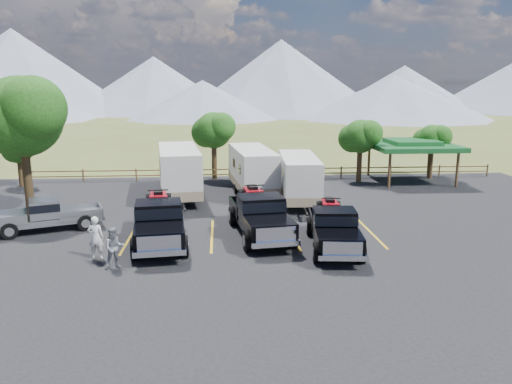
{
  "coord_description": "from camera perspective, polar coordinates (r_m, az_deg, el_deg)",
  "views": [
    {
      "loc": [
        -1.53,
        -19.76,
        7.42
      ],
      "look_at": [
        0.39,
        6.74,
        1.6
      ],
      "focal_mm": 35.0,
      "sensor_mm": 36.0,
      "label": 1
    }
  ],
  "objects": [
    {
      "name": "tree_ne_a",
      "position": [
        38.45,
        11.81,
        6.22
      ],
      "size": [
        3.11,
        2.92,
        4.76
      ],
      "color": "#312213",
      "rests_on": "ground"
    },
    {
      "name": "tree_ne_b",
      "position": [
        41.45,
        19.46,
        5.71
      ],
      "size": [
        2.77,
        2.59,
        4.27
      ],
      "color": "#312213",
      "rests_on": "ground"
    },
    {
      "name": "rig_right",
      "position": [
        23.1,
        8.84,
        -3.88
      ],
      "size": [
        2.64,
        6.27,
        2.04
      ],
      "rotation": [
        0.0,
        0.0,
        -0.1
      ],
      "color": "black",
      "rests_on": "asphalt_lot"
    },
    {
      "name": "person_b",
      "position": [
        21.07,
        -15.89,
        -6.17
      ],
      "size": [
        0.98,
        0.85,
        1.72
      ],
      "primitive_type": "imported",
      "rotation": [
        0.0,
        0.0,
        0.28
      ],
      "color": "slate",
      "rests_on": "asphalt_lot"
    },
    {
      "name": "rail_fence",
      "position": [
        39.03,
        1.12,
        2.3
      ],
      "size": [
        36.12,
        0.12,
        1.0
      ],
      "color": "brown",
      "rests_on": "ground"
    },
    {
      "name": "rig_center",
      "position": [
        24.58,
        0.43,
        -2.47
      ],
      "size": [
        3.07,
        7.02,
        2.27
      ],
      "rotation": [
        0.0,
        0.0,
        0.13
      ],
      "color": "black",
      "rests_on": "asphalt_lot"
    },
    {
      "name": "trailer_left",
      "position": [
        32.92,
        -8.78,
        2.3
      ],
      "size": [
        3.39,
        9.47,
        3.27
      ],
      "rotation": [
        0.0,
        0.0,
        0.13
      ],
      "color": "silver",
      "rests_on": "asphalt_lot"
    },
    {
      "name": "rig_left",
      "position": [
        23.88,
        -11.03,
        -3.15
      ],
      "size": [
        3.01,
        7.0,
        2.27
      ],
      "rotation": [
        0.0,
        0.0,
        0.12
      ],
      "color": "black",
      "rests_on": "asphalt_lot"
    },
    {
      "name": "tree_nw_small",
      "position": [
        39.8,
        -25.54,
        4.46
      ],
      "size": [
        2.59,
        2.43,
        3.85
      ],
      "color": "#312213",
      "rests_on": "ground"
    },
    {
      "name": "pickup_silver",
      "position": [
        27.51,
        -22.71,
        -2.35
      ],
      "size": [
        5.72,
        3.54,
        1.64
      ],
      "rotation": [
        0.0,
        0.0,
        -1.21
      ],
      "color": "slate",
      "rests_on": "asphalt_lot"
    },
    {
      "name": "asphalt_lot",
      "position": [
        23.99,
        -0.28,
        -5.62
      ],
      "size": [
        44.0,
        34.0,
        0.04
      ],
      "primitive_type": "cube",
      "color": "black",
      "rests_on": "ground"
    },
    {
      "name": "stall_lines",
      "position": [
        24.93,
        -0.44,
        -4.86
      ],
      "size": [
        12.12,
        5.5,
        0.01
      ],
      "color": "#C09316",
      "rests_on": "asphalt_lot"
    },
    {
      "name": "tree_big_nw",
      "position": [
        30.88,
        -25.28,
        7.8
      ],
      "size": [
        5.54,
        5.18,
        7.84
      ],
      "color": "#312213",
      "rests_on": "ground"
    },
    {
      "name": "pavilion",
      "position": [
        39.8,
        17.38,
        5.11
      ],
      "size": [
        6.2,
        6.2,
        3.22
      ],
      "color": "brown",
      "rests_on": "ground"
    },
    {
      "name": "mountain_range",
      "position": [
        125.89,
        -7.08,
        12.47
      ],
      "size": [
        209.0,
        71.0,
        20.0
      ],
      "color": "slate",
      "rests_on": "ground"
    },
    {
      "name": "tree_north",
      "position": [
        38.95,
        -4.89,
        7.03
      ],
      "size": [
        3.46,
        3.24,
        5.25
      ],
      "color": "#312213",
      "rests_on": "ground"
    },
    {
      "name": "trailer_right",
      "position": [
        31.42,
        4.93,
        1.57
      ],
      "size": [
        2.55,
        8.4,
        2.91
      ],
      "rotation": [
        0.0,
        0.0,
        -0.06
      ],
      "color": "silver",
      "rests_on": "asphalt_lot"
    },
    {
      "name": "ground",
      "position": [
        21.17,
        0.27,
        -8.17
      ],
      "size": [
        320.0,
        320.0,
        0.0
      ],
      "primitive_type": "plane",
      "color": "#4B5323",
      "rests_on": "ground"
    },
    {
      "name": "trailer_center",
      "position": [
        33.53,
        -0.41,
        2.46
      ],
      "size": [
        3.11,
        8.95,
        3.09
      ],
      "rotation": [
        0.0,
        0.0,
        0.11
      ],
      "color": "silver",
      "rests_on": "asphalt_lot"
    },
    {
      "name": "person_a",
      "position": [
        22.42,
        -17.85,
        -4.97
      ],
      "size": [
        0.72,
        0.5,
        1.87
      ],
      "primitive_type": "imported",
      "rotation": [
        0.0,
        0.0,
        3.06
      ],
      "color": "silver",
      "rests_on": "asphalt_lot"
    }
  ]
}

